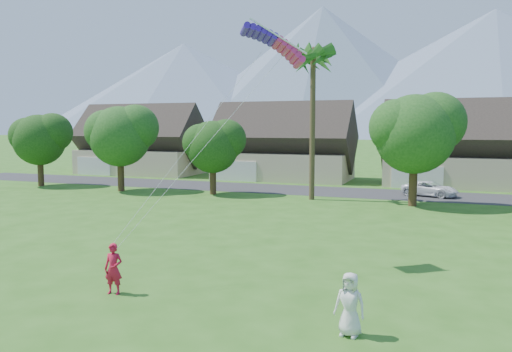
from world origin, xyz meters
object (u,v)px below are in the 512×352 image
at_px(kite_flyer, 114,269).
at_px(parafoil_kite, 275,41).
at_px(watcher, 350,304).
at_px(parked_car, 430,189).

xyz_separation_m(kite_flyer, parafoil_kite, (4.03, 6.39, 8.85)).
relative_size(kite_flyer, watcher, 0.99).
distance_m(kite_flyer, parked_car, 32.28).
bearing_deg(parked_car, watcher, -163.62).
xyz_separation_m(watcher, parked_car, (1.49, 31.26, -0.30)).
relative_size(watcher, parked_car, 0.41).
xyz_separation_m(watcher, parafoil_kite, (-4.65, 7.02, 8.84)).
xyz_separation_m(kite_flyer, watcher, (8.68, -0.63, 0.01)).
bearing_deg(kite_flyer, parked_car, 61.72).
relative_size(parked_car, parafoil_kite, 1.42).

